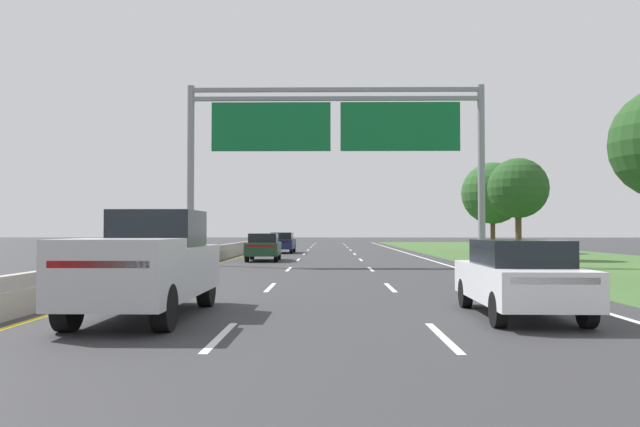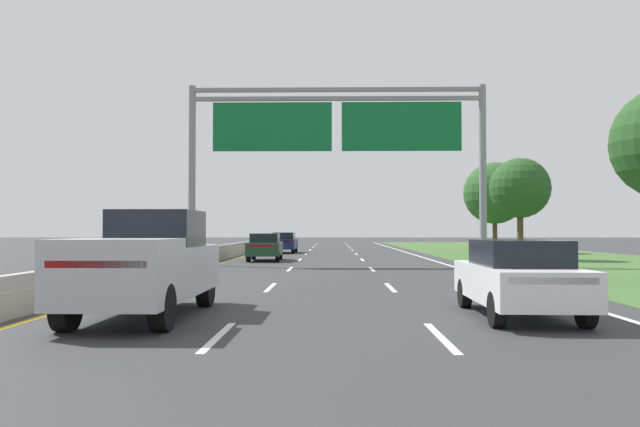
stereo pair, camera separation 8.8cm
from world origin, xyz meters
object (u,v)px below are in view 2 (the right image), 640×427
object	(u,v)px
roadside_tree_mid	(520,188)
roadside_tree_far	(495,193)
car_white_right_lane_sedan	(518,277)
car_darkgreen_left_lane_sedan	(265,246)
pickup_truck_silver	(147,264)
car_navy_left_lane_sedan	(284,242)
overhead_sign_gantry	(337,136)

from	to	relation	value
roadside_tree_mid	roadside_tree_far	bearing A→B (deg)	82.64
roadside_tree_mid	roadside_tree_far	world-z (taller)	roadside_tree_far
car_white_right_lane_sedan	car_darkgreen_left_lane_sedan	world-z (taller)	same
pickup_truck_silver	roadside_tree_mid	world-z (taller)	roadside_tree_mid
car_navy_left_lane_sedan	roadside_tree_far	bearing A→B (deg)	-86.76
pickup_truck_silver	car_navy_left_lane_sedan	bearing A→B (deg)	0.16
roadside_tree_mid	car_white_right_lane_sedan	bearing A→B (deg)	-106.59
roadside_tree_far	pickup_truck_silver	bearing A→B (deg)	-114.34
car_darkgreen_left_lane_sedan	overhead_sign_gantry	bearing A→B (deg)	-139.26
pickup_truck_silver	roadside_tree_mid	distance (m)	28.97
car_darkgreen_left_lane_sedan	roadside_tree_mid	bearing A→B (deg)	-86.88
roadside_tree_mid	pickup_truck_silver	bearing A→B (deg)	-121.20
overhead_sign_gantry	car_darkgreen_left_lane_sedan	world-z (taller)	overhead_sign_gantry
car_navy_left_lane_sedan	roadside_tree_mid	world-z (taller)	roadside_tree_mid
car_white_right_lane_sedan	roadside_tree_far	distance (m)	37.42
pickup_truck_silver	roadside_tree_mid	size ratio (longest dim) A/B	0.90
pickup_truck_silver	car_white_right_lane_sedan	size ratio (longest dim) A/B	1.22
car_darkgreen_left_lane_sedan	roadside_tree_far	xyz separation A→B (m)	(16.46, 12.89, 3.79)
roadside_tree_far	overhead_sign_gantry	bearing A→B (deg)	-125.43
pickup_truck_silver	car_navy_left_lane_sedan	size ratio (longest dim) A/B	1.22
overhead_sign_gantry	car_white_right_lane_sedan	world-z (taller)	overhead_sign_gantry
roadside_tree_mid	roadside_tree_far	size ratio (longest dim) A/B	0.86
car_navy_left_lane_sedan	roadside_tree_mid	bearing A→B (deg)	-125.85
overhead_sign_gantry	car_darkgreen_left_lane_sedan	xyz separation A→B (m)	(-4.08, 4.50, -5.70)
overhead_sign_gantry	pickup_truck_silver	distance (m)	20.10
pickup_truck_silver	car_white_right_lane_sedan	distance (m)	7.62
pickup_truck_silver	car_navy_left_lane_sedan	distance (m)	35.62
overhead_sign_gantry	roadside_tree_far	size ratio (longest dim) A/B	2.15
car_darkgreen_left_lane_sedan	roadside_tree_mid	distance (m)	15.38
car_white_right_lane_sedan	roadside_tree_mid	size ratio (longest dim) A/B	0.73
pickup_truck_silver	car_darkgreen_left_lane_sedan	bearing A→B (deg)	0.46
roadside_tree_mid	car_darkgreen_left_lane_sedan	bearing A→B (deg)	-175.38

